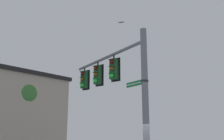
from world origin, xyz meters
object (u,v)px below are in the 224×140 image
object	(u,v)px
traffic_light_mid_outer	(84,80)
street_name_sign	(140,82)
bird_flying	(121,22)
traffic_light_nearest_pole	(114,69)
traffic_light_mid_inner	(98,75)

from	to	relation	value
traffic_light_mid_outer	street_name_sign	world-z (taller)	traffic_light_mid_outer
traffic_light_mid_outer	street_name_sign	xyz separation A→B (m)	(-4.80, 1.86, -1.01)
traffic_light_mid_outer	bird_flying	distance (m)	4.50
traffic_light_nearest_pole	street_name_sign	bearing A→B (deg)	159.12
bird_flying	traffic_light_mid_outer	bearing A→B (deg)	43.17
street_name_sign	bird_flying	distance (m)	6.73
traffic_light_mid_outer	bird_flying	bearing A→B (deg)	-136.83
traffic_light_mid_inner	street_name_sign	xyz separation A→B (m)	(-3.32, 1.28, -1.01)
traffic_light_mid_inner	street_name_sign	world-z (taller)	traffic_light_mid_inner
traffic_light_nearest_pole	bird_flying	xyz separation A→B (m)	(1.28, -2.74, 3.86)
traffic_light_mid_inner	traffic_light_mid_outer	size ratio (longest dim) A/B	1.00
traffic_light_mid_inner	bird_flying	distance (m)	4.43
traffic_light_mid_outer	bird_flying	world-z (taller)	bird_flying
street_name_sign	bird_flying	size ratio (longest dim) A/B	3.40
traffic_light_mid_inner	traffic_light_mid_outer	world-z (taller)	same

